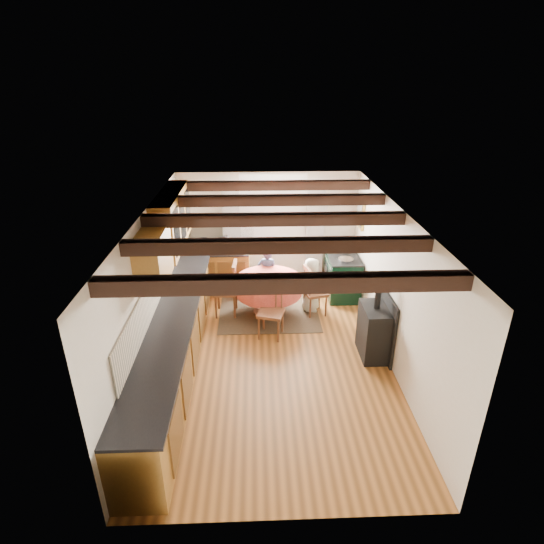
{
  "coord_description": "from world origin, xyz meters",
  "views": [
    {
      "loc": [
        -0.25,
        -5.69,
        4.12
      ],
      "look_at": [
        0.0,
        0.8,
        1.15
      ],
      "focal_mm": 28.61,
      "sensor_mm": 36.0,
      "label": 1
    }
  ],
  "objects_px": {
    "chair_right": "(315,290)",
    "cast_iron_stove": "(375,319)",
    "aga_range": "(342,276)",
    "cup": "(269,286)",
    "chair_near": "(271,311)",
    "dining_table": "(269,296)",
    "chair_left": "(226,289)",
    "child_far": "(267,274)",
    "child_right": "(311,285)"
  },
  "relations": [
    {
      "from": "cast_iron_stove",
      "to": "cup",
      "type": "relative_size",
      "value": 12.14
    },
    {
      "from": "cup",
      "to": "dining_table",
      "type": "bearing_deg",
      "value": 88.15
    },
    {
      "from": "aga_range",
      "to": "chair_right",
      "type": "bearing_deg",
      "value": -131.62
    },
    {
      "from": "cup",
      "to": "chair_left",
      "type": "bearing_deg",
      "value": 150.35
    },
    {
      "from": "chair_left",
      "to": "cast_iron_stove",
      "type": "height_order",
      "value": "cast_iron_stove"
    },
    {
      "from": "chair_near",
      "to": "child_right",
      "type": "xyz_separation_m",
      "value": [
        0.79,
        0.9,
        0.04
      ]
    },
    {
      "from": "dining_table",
      "to": "child_far",
      "type": "height_order",
      "value": "child_far"
    },
    {
      "from": "chair_right",
      "to": "cup",
      "type": "distance_m",
      "value": 1.01
    },
    {
      "from": "chair_right",
      "to": "cast_iron_stove",
      "type": "xyz_separation_m",
      "value": [
        0.75,
        -1.36,
        0.19
      ]
    },
    {
      "from": "chair_left",
      "to": "cup",
      "type": "height_order",
      "value": "chair_left"
    },
    {
      "from": "chair_near",
      "to": "cup",
      "type": "xyz_separation_m",
      "value": [
        -0.02,
        0.36,
        0.3
      ]
    },
    {
      "from": "chair_left",
      "to": "cast_iron_stove",
      "type": "xyz_separation_m",
      "value": [
        2.41,
        -1.41,
        0.14
      ]
    },
    {
      "from": "cast_iron_stove",
      "to": "chair_near",
      "type": "bearing_deg",
      "value": 159.12
    },
    {
      "from": "dining_table",
      "to": "chair_near",
      "type": "distance_m",
      "value": 0.77
    },
    {
      "from": "dining_table",
      "to": "child_right",
      "type": "xyz_separation_m",
      "value": [
        0.8,
        0.13,
        0.16
      ]
    },
    {
      "from": "cast_iron_stove",
      "to": "child_right",
      "type": "distance_m",
      "value": 1.72
    },
    {
      "from": "dining_table",
      "to": "cast_iron_stove",
      "type": "distance_m",
      "value": 2.14
    },
    {
      "from": "child_far",
      "to": "cast_iron_stove",
      "type": "bearing_deg",
      "value": 137.67
    },
    {
      "from": "chair_right",
      "to": "child_far",
      "type": "height_order",
      "value": "child_far"
    },
    {
      "from": "cup",
      "to": "chair_near",
      "type": "bearing_deg",
      "value": -86.73
    },
    {
      "from": "aga_range",
      "to": "child_far",
      "type": "height_order",
      "value": "child_far"
    },
    {
      "from": "chair_right",
      "to": "aga_range",
      "type": "distance_m",
      "value": 0.96
    },
    {
      "from": "chair_near",
      "to": "cup",
      "type": "relative_size",
      "value": 8.87
    },
    {
      "from": "chair_right",
      "to": "aga_range",
      "type": "relative_size",
      "value": 1.02
    },
    {
      "from": "cast_iron_stove",
      "to": "child_far",
      "type": "xyz_separation_m",
      "value": [
        -1.63,
        1.98,
        -0.12
      ]
    },
    {
      "from": "chair_near",
      "to": "child_right",
      "type": "height_order",
      "value": "child_right"
    },
    {
      "from": "chair_left",
      "to": "cup",
      "type": "distance_m",
      "value": 0.94
    },
    {
      "from": "dining_table",
      "to": "aga_range",
      "type": "bearing_deg",
      "value": 25.2
    },
    {
      "from": "chair_near",
      "to": "child_far",
      "type": "height_order",
      "value": "child_far"
    },
    {
      "from": "dining_table",
      "to": "child_far",
      "type": "xyz_separation_m",
      "value": [
        -0.01,
        0.61,
        0.17
      ]
    },
    {
      "from": "chair_near",
      "to": "chair_left",
      "type": "height_order",
      "value": "chair_left"
    },
    {
      "from": "child_far",
      "to": "cup",
      "type": "height_order",
      "value": "child_far"
    },
    {
      "from": "chair_near",
      "to": "cast_iron_stove",
      "type": "distance_m",
      "value": 1.73
    },
    {
      "from": "child_far",
      "to": "child_right",
      "type": "height_order",
      "value": "child_far"
    },
    {
      "from": "dining_table",
      "to": "cast_iron_stove",
      "type": "bearing_deg",
      "value": -40.46
    },
    {
      "from": "chair_left",
      "to": "chair_right",
      "type": "bearing_deg",
      "value": 91.22
    },
    {
      "from": "chair_near",
      "to": "cast_iron_stove",
      "type": "relative_size",
      "value": 0.73
    },
    {
      "from": "chair_right",
      "to": "cast_iron_stove",
      "type": "relative_size",
      "value": 0.72
    },
    {
      "from": "dining_table",
      "to": "chair_right",
      "type": "relative_size",
      "value": 1.27
    },
    {
      "from": "chair_right",
      "to": "cup",
      "type": "xyz_separation_m",
      "value": [
        -0.88,
        -0.39,
        0.31
      ]
    },
    {
      "from": "chair_right",
      "to": "chair_near",
      "type": "bearing_deg",
      "value": 117.13
    },
    {
      "from": "chair_left",
      "to": "aga_range",
      "type": "xyz_separation_m",
      "value": [
        2.3,
        0.67,
        -0.09
      ]
    },
    {
      "from": "chair_right",
      "to": "aga_range",
      "type": "xyz_separation_m",
      "value": [
        0.64,
        0.72,
        -0.05
      ]
    },
    {
      "from": "aga_range",
      "to": "child_right",
      "type": "distance_m",
      "value": 0.91
    },
    {
      "from": "dining_table",
      "to": "cup",
      "type": "relative_size",
      "value": 11.11
    },
    {
      "from": "dining_table",
      "to": "cup",
      "type": "height_order",
      "value": "cup"
    },
    {
      "from": "chair_left",
      "to": "cast_iron_stove",
      "type": "distance_m",
      "value": 2.8
    },
    {
      "from": "chair_left",
      "to": "cast_iron_stove",
      "type": "relative_size",
      "value": 0.78
    },
    {
      "from": "chair_right",
      "to": "cast_iron_stove",
      "type": "height_order",
      "value": "cast_iron_stove"
    },
    {
      "from": "dining_table",
      "to": "chair_right",
      "type": "distance_m",
      "value": 0.87
    }
  ]
}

